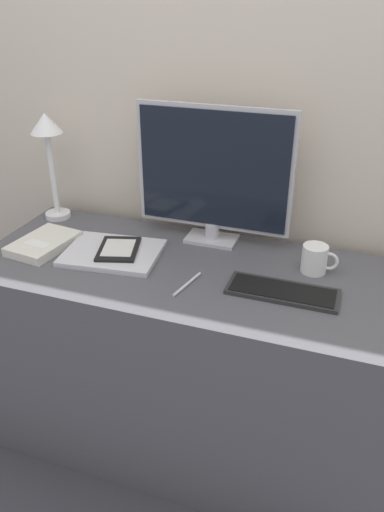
# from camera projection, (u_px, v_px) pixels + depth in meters

# --- Properties ---
(ground_plane) EXTENTS (10.00, 10.00, 0.00)m
(ground_plane) POSITION_uv_depth(u_px,v_px,m) (190.00, 488.00, 1.73)
(ground_plane) COLOR #38383D
(wall_back) EXTENTS (3.60, 0.05, 2.40)m
(wall_back) POSITION_uv_depth(u_px,v_px,m) (248.00, 102.00, 1.63)
(wall_back) COLOR beige
(wall_back) RESTS_ON ground_plane
(desk) EXTENTS (1.54, 0.57, 0.75)m
(desk) POSITION_uv_depth(u_px,v_px,m) (211.00, 365.00, 1.73)
(desk) COLOR #4C4C51
(desk) RESTS_ON ground_plane
(monitor) EXTENTS (0.53, 0.11, 0.46)m
(monitor) POSITION_uv_depth(u_px,v_px,m) (213.00, 174.00, 1.64)
(monitor) COLOR #B7B7BC
(monitor) RESTS_ON desk
(keyboard) EXTENTS (0.32, 0.12, 0.01)m
(keyboard) POSITION_uv_depth(u_px,v_px,m) (283.00, 291.00, 1.44)
(keyboard) COLOR #282828
(keyboard) RESTS_ON desk
(laptop) EXTENTS (0.33, 0.27, 0.02)m
(laptop) POSITION_uv_depth(u_px,v_px,m) (113.00, 253.00, 1.65)
(laptop) COLOR #BCBCC1
(laptop) RESTS_ON desk
(ereader) EXTENTS (0.17, 0.20, 0.01)m
(ereader) POSITION_uv_depth(u_px,v_px,m) (119.00, 249.00, 1.64)
(ereader) COLOR black
(ereader) RESTS_ON laptop
(desk_lamp) EXTENTS (0.12, 0.12, 0.40)m
(desk_lamp) POSITION_uv_depth(u_px,v_px,m) (48.00, 142.00, 1.79)
(desk_lamp) COLOR white
(desk_lamp) RESTS_ON desk
(notebook) EXTENTS (0.18, 0.25, 0.03)m
(notebook) POSITION_uv_depth(u_px,v_px,m) (44.00, 243.00, 1.69)
(notebook) COLOR silver
(notebook) RESTS_ON desk
(coffee_mug) EXTENTS (0.11, 0.08, 0.09)m
(coffee_mug) POSITION_uv_depth(u_px,v_px,m) (315.00, 259.00, 1.54)
(coffee_mug) COLOR white
(coffee_mug) RESTS_ON desk
(pen) EXTENTS (0.04, 0.15, 0.01)m
(pen) POSITION_uv_depth(u_px,v_px,m) (187.00, 284.00, 1.48)
(pen) COLOR silver
(pen) RESTS_ON desk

